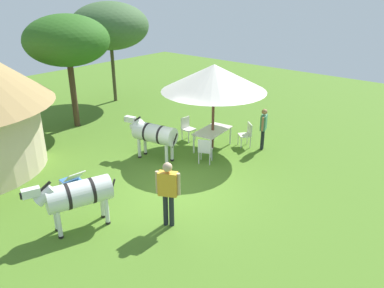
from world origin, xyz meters
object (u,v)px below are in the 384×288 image
standing_watcher (168,188)px  zebra_nearest_camera (77,195)px  patio_chair_east_end (247,133)px  guest_beside_umbrella (263,125)px  acacia_tree_left_background (67,41)px  patio_dining_table (213,132)px  striped_lounge_chair (73,181)px  patio_chair_west_end (205,149)px  shade_umbrella (214,78)px  patio_chair_near_lawn (187,127)px  acacia_tree_behind_hut (110,26)px  zebra_by_umbrella (153,134)px

standing_watcher → zebra_nearest_camera: 2.22m
patio_chair_east_end → guest_beside_umbrella: 0.74m
guest_beside_umbrella → standing_watcher: 5.81m
acacia_tree_left_background → patio_dining_table: bearing=-73.2°
patio_dining_table → striped_lounge_chair: (-5.10, 1.35, -0.40)m
patio_chair_east_end → patio_chair_west_end: bearing=122.6°
patio_chair_east_end → acacia_tree_left_background: (-2.84, 6.84, 3.08)m
striped_lounge_chair → patio_chair_west_end: bearing=-20.0°
patio_chair_west_end → shade_umbrella: bearing=90.0°
patio_chair_east_end → zebra_nearest_camera: zebra_nearest_camera is taller
patio_chair_west_end → patio_chair_east_end: size_ratio=1.00×
patio_chair_east_end → patio_dining_table: bearing=90.0°
patio_chair_near_lawn → guest_beside_umbrella: size_ratio=0.58×
guest_beside_umbrella → acacia_tree_behind_hut: (0.60, 9.23, 2.86)m
patio_dining_table → zebra_by_umbrella: zebra_by_umbrella is taller
guest_beside_umbrella → zebra_by_umbrella: size_ratio=0.72×
patio_chair_west_end → patio_chair_near_lawn: bearing=120.3°
zebra_by_umbrella → acacia_tree_behind_hut: acacia_tree_behind_hut is taller
patio_dining_table → acacia_tree_left_background: bearing=106.8°
patio_chair_near_lawn → zebra_nearest_camera: (-6.21, -1.84, 0.43)m
patio_chair_east_end → zebra_by_umbrella: 3.60m
guest_beside_umbrella → zebra_by_umbrella: (-3.19, 2.44, 0.01)m
zebra_nearest_camera → acacia_tree_left_background: 8.27m
patio_chair_near_lawn → patio_chair_west_end: bearing=59.7°
zebra_by_umbrella → patio_chair_near_lawn: bearing=-2.4°
patio_chair_east_end → acacia_tree_left_background: bearing=61.7°
shade_umbrella → acacia_tree_behind_hut: 8.06m
guest_beside_umbrella → acacia_tree_behind_hut: 9.68m
patio_chair_west_end → zebra_nearest_camera: bearing=-116.8°
acacia_tree_left_background → patio_chair_near_lawn: bearing=-68.1°
standing_watcher → acacia_tree_behind_hut: size_ratio=0.35×
shade_umbrella → patio_chair_east_end: shade_umbrella is taller
patio_chair_east_end → standing_watcher: standing_watcher is taller
zebra_nearest_camera → zebra_by_umbrella: (4.09, 1.53, -0.00)m
patio_chair_west_end → guest_beside_umbrella: bearing=43.8°
shade_umbrella → acacia_tree_behind_hut: bearing=77.3°
patio_chair_near_lawn → zebra_nearest_camera: bearing=19.9°
shade_umbrella → zebra_by_umbrella: size_ratio=1.72×
zebra_nearest_camera → acacia_tree_left_background: acacia_tree_left_background is taller
patio_chair_near_lawn → acacia_tree_left_background: (-1.89, 4.69, 3.08)m
patio_dining_table → acacia_tree_left_background: acacia_tree_left_background is taller
patio_dining_table → acacia_tree_left_background: (-1.81, 6.01, 2.95)m
zebra_by_umbrella → shade_umbrella: bearing=-37.0°
guest_beside_umbrella → acacia_tree_left_background: 8.45m
shade_umbrella → patio_chair_west_end: bearing=-153.9°
zebra_by_umbrella → acacia_tree_left_background: bearing=76.7°
shade_umbrella → zebra_by_umbrella: (-2.04, 1.01, -1.73)m
shade_umbrella → standing_watcher: size_ratio=2.13×
striped_lounge_chair → acacia_tree_left_background: (3.29, 4.66, 3.35)m
patio_dining_table → patio_chair_east_end: 1.33m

